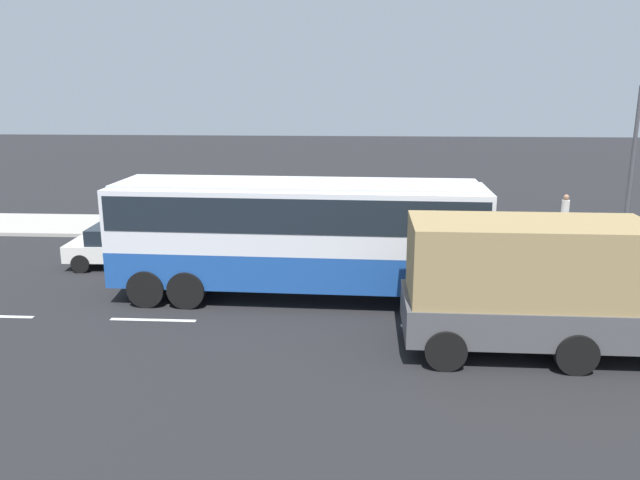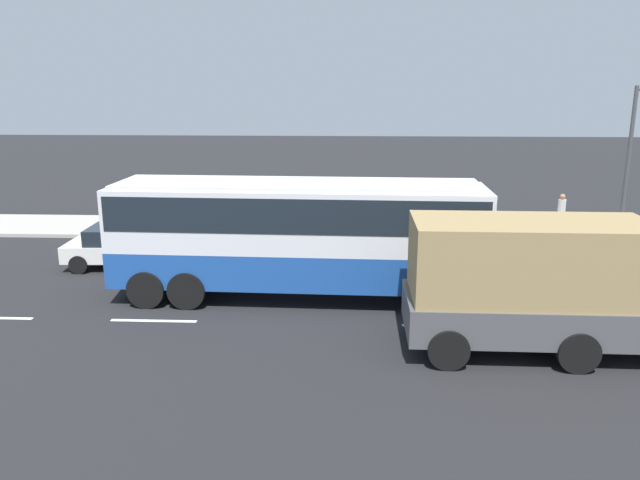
{
  "view_description": "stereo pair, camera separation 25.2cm",
  "coord_description": "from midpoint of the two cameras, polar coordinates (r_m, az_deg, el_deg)",
  "views": [
    {
      "loc": [
        0.8,
        -18.53,
        6.36
      ],
      "look_at": [
        -0.32,
        -0.03,
        1.71
      ],
      "focal_mm": 35.09,
      "sensor_mm": 36.0,
      "label": 1
    },
    {
      "loc": [
        0.55,
        -18.54,
        6.36
      ],
      "look_at": [
        -0.32,
        -0.03,
        1.71
      ],
      "focal_mm": 35.09,
      "sensor_mm": 36.0,
      "label": 2
    }
  ],
  "objects": [
    {
      "name": "cargo_truck",
      "position": [
        16.0,
        21.74,
        -3.82
      ],
      "size": [
        8.03,
        2.72,
        3.24
      ],
      "rotation": [
        0.0,
        0.0,
        -0.01
      ],
      "color": "#19592D",
      "rests_on": "ground_plane"
    },
    {
      "name": "car_white_minivan",
      "position": [
        23.24,
        -16.49,
        -0.41
      ],
      "size": [
        4.55,
        2.16,
        1.45
      ],
      "rotation": [
        0.0,
        0.0,
        0.04
      ],
      "color": "white",
      "rests_on": "ground_plane"
    },
    {
      "name": "pedestrian_near_curb",
      "position": [
        26.12,
        4.73,
        2.51
      ],
      "size": [
        0.32,
        0.32,
        1.71
      ],
      "rotation": [
        0.0,
        0.0,
        1.32
      ],
      "color": "#38334C",
      "rests_on": "sidewalk_curb"
    },
    {
      "name": "lane_centreline",
      "position": [
        17.16,
        4.77,
        -7.71
      ],
      "size": [
        33.04,
        0.16,
        0.01
      ],
      "color": "white",
      "rests_on": "ground_plane"
    },
    {
      "name": "car_red_compact",
      "position": [
        23.63,
        24.31,
        -0.95
      ],
      "size": [
        4.36,
        2.08,
        1.36
      ],
      "rotation": [
        0.0,
        0.0,
        -0.05
      ],
      "color": "#B21919",
      "rests_on": "ground_plane"
    },
    {
      "name": "ground_plane",
      "position": [
        19.61,
        1.32,
        -4.84
      ],
      "size": [
        120.0,
        120.0,
        0.0
      ],
      "primitive_type": "plane",
      "color": "black"
    },
    {
      "name": "pedestrian_at_crossing",
      "position": [
        28.08,
        21.67,
        2.41
      ],
      "size": [
        0.32,
        0.32,
        1.74
      ],
      "rotation": [
        0.0,
        0.0,
        3.93
      ],
      "color": "#38334C",
      "rests_on": "sidewalk_curb"
    },
    {
      "name": "street_lamp",
      "position": [
        28.14,
        27.4,
        7.23
      ],
      "size": [
        2.07,
        0.24,
        6.14
      ],
      "color": "#47474C",
      "rests_on": "sidewalk_curb"
    },
    {
      "name": "coach_bus",
      "position": [
        18.62,
        -1.67,
        1.17
      ],
      "size": [
        11.1,
        3.01,
        3.55
      ],
      "rotation": [
        0.0,
        0.0,
        -0.03
      ],
      "color": "#1E4C9E",
      "rests_on": "ground_plane"
    },
    {
      "name": "sidewalk_curb",
      "position": [
        27.88,
        2.0,
        1.06
      ],
      "size": [
        80.0,
        4.0,
        0.15
      ],
      "primitive_type": "cube",
      "color": "#A8A399",
      "rests_on": "ground_plane"
    }
  ]
}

